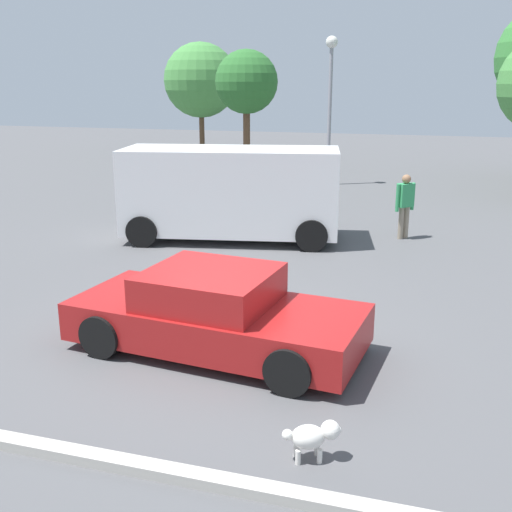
# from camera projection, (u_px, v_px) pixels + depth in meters

# --- Properties ---
(ground_plane) EXTENTS (80.00, 80.00, 0.00)m
(ground_plane) POSITION_uv_depth(u_px,v_px,m) (222.00, 342.00, 9.31)
(ground_plane) COLOR #515154
(sedan_foreground) EXTENTS (4.43, 2.29, 1.22)m
(sedan_foreground) POSITION_uv_depth(u_px,v_px,m) (215.00, 314.00, 8.90)
(sedan_foreground) COLOR maroon
(sedan_foreground) RESTS_ON ground_plane
(dog) EXTENTS (0.59, 0.37, 0.44)m
(dog) POSITION_uv_depth(u_px,v_px,m) (313.00, 436.00, 6.34)
(dog) COLOR white
(dog) RESTS_ON ground_plane
(van_white) EXTENTS (5.53, 2.99, 2.28)m
(van_white) POSITION_uv_depth(u_px,v_px,m) (231.00, 191.00, 15.09)
(van_white) COLOR white
(van_white) RESTS_ON ground_plane
(pedestrian) EXTENTS (0.45, 0.45, 1.63)m
(pedestrian) POSITION_uv_depth(u_px,v_px,m) (405.00, 201.00, 15.23)
(pedestrian) COLOR gray
(pedestrian) RESTS_ON ground_plane
(parking_curb) EXTENTS (8.11, 0.20, 0.12)m
(parking_curb) POSITION_uv_depth(u_px,v_px,m) (114.00, 462.00, 6.27)
(parking_curb) COLOR #B7B2A8
(parking_curb) RESTS_ON ground_plane
(light_post_near) EXTENTS (0.44, 0.44, 5.47)m
(light_post_near) POSITION_uv_depth(u_px,v_px,m) (331.00, 83.00, 22.62)
(light_post_near) COLOR gray
(light_post_near) RESTS_ON ground_plane
(tree_back_center) EXTENTS (4.05, 4.05, 5.97)m
(tree_back_center) POSITION_uv_depth(u_px,v_px,m) (201.00, 80.00, 33.54)
(tree_back_center) COLOR brown
(tree_back_center) RESTS_ON ground_plane
(tree_far_right) EXTENTS (2.76, 2.76, 5.23)m
(tree_far_right) POSITION_uv_depth(u_px,v_px,m) (246.00, 83.00, 26.61)
(tree_far_right) COLOR brown
(tree_far_right) RESTS_ON ground_plane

